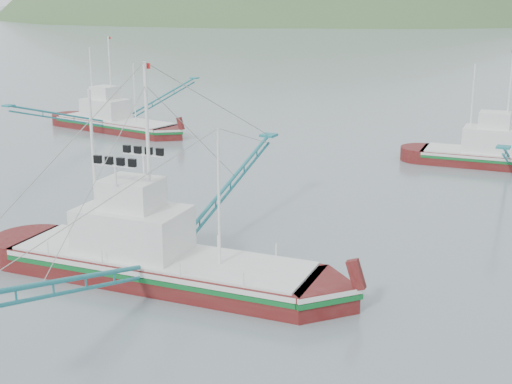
% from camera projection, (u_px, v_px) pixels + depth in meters
% --- Properties ---
extents(ground, '(1200.00, 1200.00, 0.00)m').
position_uv_depth(ground, '(204.00, 276.00, 38.07)').
color(ground, slate).
rests_on(ground, ground).
extents(main_boat, '(17.07, 30.30, 12.29)m').
position_uv_depth(main_boat, '(157.00, 248.00, 37.17)').
color(main_boat, '#4D0E0C').
rests_on(main_boat, ground).
extents(bg_boat_left, '(15.33, 26.95, 10.96)m').
position_uv_depth(bg_boat_left, '(114.00, 115.00, 77.76)').
color(bg_boat_left, '#4D0E0C').
rests_on(bg_boat_left, ground).
extents(bg_boat_right, '(15.16, 26.85, 10.89)m').
position_uv_depth(bg_boat_right, '(507.00, 150.00, 61.49)').
color(bg_boat_right, '#4D0E0C').
rests_on(bg_boat_right, ground).
extents(headland_left, '(448.00, 308.00, 210.00)m').
position_uv_depth(headland_left, '(261.00, 18.00, 425.54)').
color(headland_left, '#3B5A2E').
rests_on(headland_left, ground).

